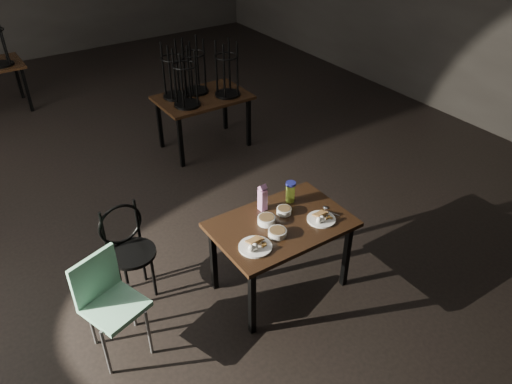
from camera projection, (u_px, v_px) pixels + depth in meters
main_table at (281, 230)px, 4.39m from camera, size 1.20×0.80×0.75m
plate_left at (255, 246)px, 4.05m from camera, size 0.28×0.28×0.09m
plate_right at (321, 218)px, 4.36m from camera, size 0.25×0.25×0.08m
bowl_near at (266, 220)px, 4.32m from camera, size 0.16×0.16×0.06m
bowl_far at (284, 211)px, 4.44m from camera, size 0.13×0.13×0.05m
bowl_big at (277, 233)px, 4.18m from camera, size 0.16×0.16×0.05m
juice_carton at (263, 198)px, 4.44m from camera, size 0.07×0.07×0.26m
water_bottle at (290, 191)px, 4.56m from camera, size 0.11×0.11×0.20m
spoon at (327, 208)px, 4.51m from camera, size 0.06×0.20×0.01m
bentwood_chair at (128, 245)px, 4.44m from camera, size 0.43×0.42×0.89m
school_chair at (108, 298)px, 3.89m from camera, size 0.53×0.53×0.90m
bg_table_right at (200, 93)px, 6.60m from camera, size 1.20×0.80×1.48m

